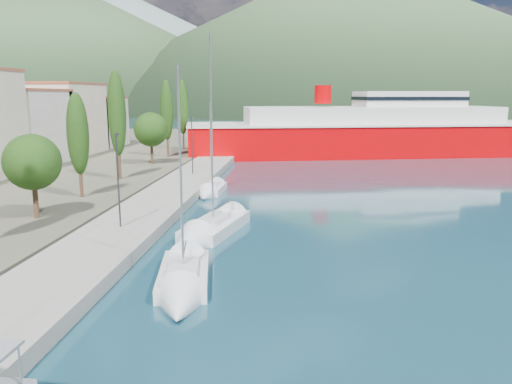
{
  "coord_description": "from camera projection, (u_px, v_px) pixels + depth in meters",
  "views": [
    {
      "loc": [
        2.56,
        -15.41,
        9.28
      ],
      "look_at": [
        0.0,
        14.0,
        3.5
      ],
      "focal_mm": 35.0,
      "sensor_mm": 36.0,
      "label": 1
    }
  ],
  "objects": [
    {
      "name": "ferry",
      "position": [
        372.0,
        133.0,
        77.41
      ],
      "size": [
        57.77,
        23.13,
        11.23
      ],
      "color": "#C70004",
      "rests_on": "ground"
    },
    {
      "name": "sailboat_near",
      "position": [
        182.0,
        291.0,
        23.19
      ],
      "size": [
        3.69,
        8.32,
        11.54
      ],
      "color": "silver",
      "rests_on": "ground"
    },
    {
      "name": "quay",
      "position": [
        165.0,
        199.0,
        43.18
      ],
      "size": [
        5.0,
        88.0,
        0.8
      ],
      "primitive_type": "cube",
      "color": "gray",
      "rests_on": "ground"
    },
    {
      "name": "hills_far",
      "position": [
        415.0,
        37.0,
        595.36
      ],
      "size": [
        1480.0,
        900.0,
        180.0
      ],
      "color": "gray",
      "rests_on": "ground"
    },
    {
      "name": "hills_near",
      "position": [
        432.0,
        39.0,
        363.49
      ],
      "size": [
        1010.0,
        520.0,
        115.0
      ],
      "color": "#3A5834",
      "rests_on": "ground"
    },
    {
      "name": "sailboat_mid",
      "position": [
        202.0,
        236.0,
        32.07
      ],
      "size": [
        4.7,
        10.13,
        14.11
      ],
      "color": "silver",
      "rests_on": "ground"
    },
    {
      "name": "lamp_posts",
      "position": [
        116.0,
        178.0,
        31.68
      ],
      "size": [
        0.15,
        46.23,
        6.06
      ],
      "color": "#2D2D33",
      "rests_on": "quay"
    },
    {
      "name": "ground",
      "position": [
        290.0,
        130.0,
        134.39
      ],
      "size": [
        1400.0,
        1400.0,
        0.0
      ],
      "primitive_type": "plane",
      "color": "#17404F"
    },
    {
      "name": "tree_row",
      "position": [
        114.0,
        130.0,
        49.53
      ],
      "size": [
        4.21,
        63.75,
        10.98
      ],
      "color": "#47301E",
      "rests_on": "land_strip"
    },
    {
      "name": "sailboat_far",
      "position": [
        209.0,
        193.0,
        46.58
      ],
      "size": [
        2.31,
        6.54,
        9.5
      ],
      "color": "silver",
      "rests_on": "ground"
    }
  ]
}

